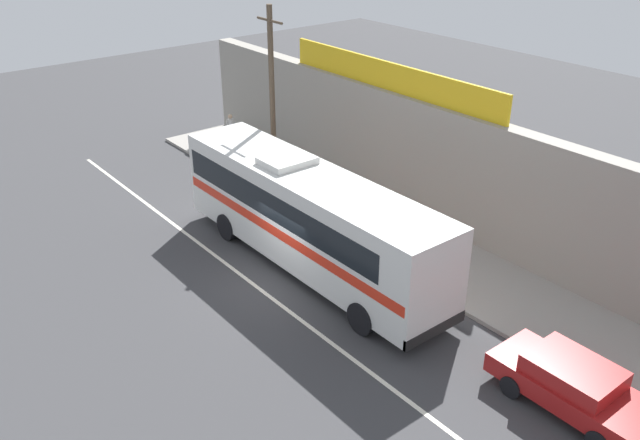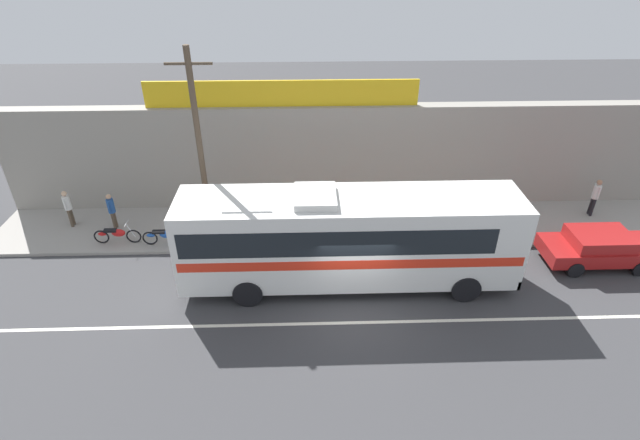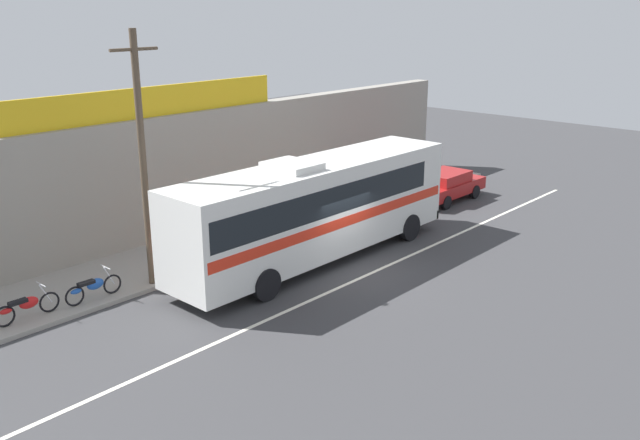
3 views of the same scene
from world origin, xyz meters
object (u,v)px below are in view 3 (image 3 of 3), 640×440
intercity_bus (315,205)px  motorcycle_orange (26,306)px  parked_car (445,185)px  motorcycle_red (93,287)px  pedestrian_near_shop (405,160)px  utility_pole (143,158)px

intercity_bus → motorcycle_orange: intercity_bus is taller
parked_car → motorcycle_red: size_ratio=2.29×
pedestrian_near_shop → intercity_bus: bearing=-159.4°
utility_pole → motorcycle_red: (-1.98, 0.20, -3.68)m
motorcycle_orange → motorcycle_red: same height
utility_pole → pedestrian_near_shop: utility_pole is taller
utility_pole → motorcycle_orange: (-3.97, 0.36, -3.68)m
motorcycle_red → pedestrian_near_shop: pedestrian_near_shop is taller
utility_pole → motorcycle_orange: utility_pole is taller
parked_car → pedestrian_near_shop: pedestrian_near_shop is taller
parked_car → utility_pole: utility_pole is taller
intercity_bus → utility_pole: bearing=156.2°
utility_pole → motorcycle_orange: bearing=174.8°
parked_car → motorcycle_orange: bearing=174.7°
intercity_bus → parked_car: 10.05m
parked_car → motorcycle_orange: 19.23m
pedestrian_near_shop → motorcycle_red: bearing=-174.5°
parked_car → motorcycle_red: (-17.15, 1.62, -0.17)m
motorcycle_orange → pedestrian_near_shop: (20.65, 1.62, 0.60)m
parked_car → utility_pole: size_ratio=0.54×
parked_car → motorcycle_orange: size_ratio=2.23×
intercity_bus → utility_pole: size_ratio=1.50×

